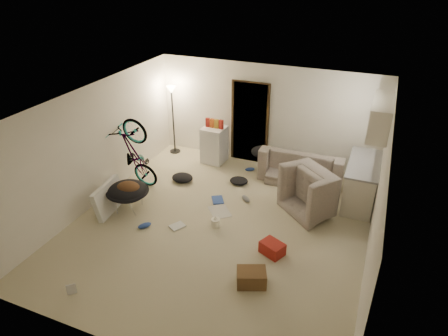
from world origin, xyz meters
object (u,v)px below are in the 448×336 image
at_px(armchair, 321,194).
at_px(mini_fridge, 214,145).
at_px(sofa, 301,169).
at_px(kitchen_counter, 361,183).
at_px(juicer, 216,222).
at_px(bicycle, 137,169).
at_px(drink_case_a, 251,278).
at_px(tv_box, 109,198).
at_px(saucer_chair, 128,194).
at_px(floor_lamp, 172,105).
at_px(drink_case_b, 272,248).

distance_m(armchair, mini_fridge, 3.13).
bearing_deg(sofa, kitchen_counter, 160.67).
bearing_deg(juicer, kitchen_counter, 39.19).
bearing_deg(bicycle, armchair, -76.99).
height_order(mini_fridge, drink_case_a, mini_fridge).
xyz_separation_m(mini_fridge, tv_box, (-1.10, -2.89, -0.16)).
relative_size(bicycle, saucer_chair, 2.02).
bearing_deg(armchair, sofa, -17.72).
relative_size(saucer_chair, juicer, 3.56).
relative_size(floor_lamp, sofa, 0.94).
distance_m(mini_fridge, tv_box, 3.10).
bearing_deg(tv_box, drink_case_a, -20.54).
height_order(tv_box, drink_case_b, tv_box).
bearing_deg(saucer_chair, drink_case_b, -3.93).
bearing_deg(bicycle, tv_box, -176.54).
bearing_deg(drink_case_a, floor_lamp, 109.98).
bearing_deg(floor_lamp, tv_box, -88.09).
distance_m(drink_case_a, drink_case_b, 0.85).
distance_m(kitchen_counter, armchair, 0.95).
bearing_deg(bicycle, floor_lamp, 6.42).
xyz_separation_m(mini_fridge, juicer, (1.14, -2.57, -0.36)).
bearing_deg(drink_case_b, saucer_chair, -159.23).
relative_size(bicycle, mini_fridge, 1.91).
height_order(bicycle, drink_case_b, bicycle).
bearing_deg(bicycle, kitchen_counter, -71.33).
height_order(drink_case_b, juicer, juicer).
relative_size(sofa, bicycle, 1.09).
bearing_deg(drink_case_b, sofa, 117.33).
distance_m(mini_fridge, juicer, 2.84).
distance_m(mini_fridge, saucer_chair, 2.81).
bearing_deg(drink_case_a, kitchen_counter, 45.41).
relative_size(mini_fridge, drink_case_a, 1.99).
xyz_separation_m(tv_box, juicer, (2.25, 0.32, -0.21)).
bearing_deg(saucer_chair, bicycle, 112.08).
distance_m(kitchen_counter, saucer_chair, 4.88).
height_order(armchair, bicycle, bicycle).
bearing_deg(mini_fridge, juicer, -62.63).
relative_size(bicycle, drink_case_b, 4.42).
height_order(sofa, drink_case_a, sofa).
bearing_deg(drink_case_b, mini_fridge, 153.97).
xyz_separation_m(bicycle, drink_case_a, (3.39, -1.94, -0.33)).
distance_m(drink_case_a, juicer, 1.66).
relative_size(floor_lamp, mini_fridge, 1.95).
relative_size(drink_case_a, juicer, 1.90).
distance_m(kitchen_counter, drink_case_a, 3.50).
height_order(sofa, juicer, sofa).
distance_m(floor_lamp, armchair, 4.40).
xyz_separation_m(floor_lamp, sofa, (3.47, -0.20, -1.03)).
xyz_separation_m(armchair, saucer_chair, (-3.66, -1.55, 0.01)).
bearing_deg(drink_case_a, sofa, 68.37).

